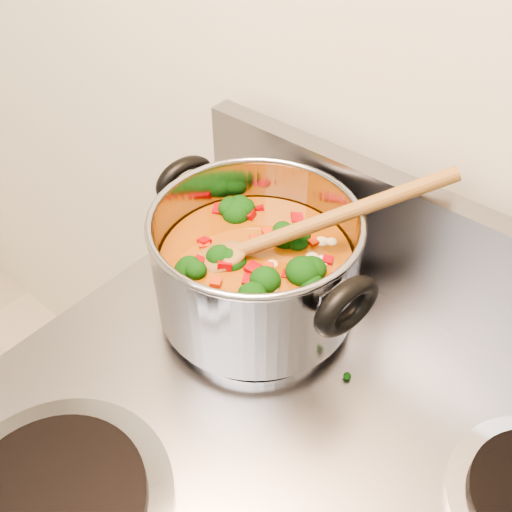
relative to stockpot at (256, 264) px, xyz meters
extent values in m
cube|color=gray|center=(0.19, 0.14, 0.00)|extent=(0.72, 0.03, 0.16)
cylinder|color=#A5A5AD|center=(0.01, -0.30, -0.07)|extent=(0.22, 0.22, 0.01)
cylinder|color=black|center=(0.01, -0.30, -0.06)|extent=(0.17, 0.17, 0.01)
cylinder|color=#A5A5AD|center=(0.01, -0.02, -0.07)|extent=(0.18, 0.18, 0.01)
cylinder|color=black|center=(0.01, -0.02, -0.06)|extent=(0.14, 0.14, 0.01)
cylinder|color=#93939A|center=(0.00, 0.00, 0.00)|extent=(0.23, 0.23, 0.12)
torus|color=#93939A|center=(0.00, 0.00, 0.07)|extent=(0.23, 0.23, 0.01)
cylinder|color=#883A0C|center=(0.00, 0.00, -0.02)|extent=(0.21, 0.21, 0.07)
torus|color=black|center=(-0.13, 0.02, 0.04)|extent=(0.03, 0.08, 0.08)
torus|color=black|center=(0.13, -0.02, 0.04)|extent=(0.03, 0.08, 0.08)
ellipsoid|color=black|center=(0.01, -0.01, 0.02)|extent=(0.04, 0.04, 0.03)
ellipsoid|color=black|center=(-0.02, 0.08, 0.02)|extent=(0.04, 0.04, 0.03)
ellipsoid|color=black|center=(0.02, 0.05, 0.02)|extent=(0.04, 0.04, 0.03)
ellipsoid|color=black|center=(0.03, 0.04, 0.02)|extent=(0.04, 0.04, 0.03)
ellipsoid|color=black|center=(-0.02, 0.09, 0.02)|extent=(0.04, 0.04, 0.03)
ellipsoid|color=black|center=(-0.02, -0.01, 0.02)|extent=(0.04, 0.04, 0.03)
ellipsoid|color=black|center=(-0.01, -0.02, 0.02)|extent=(0.04, 0.04, 0.03)
ellipsoid|color=black|center=(-0.05, 0.03, 0.02)|extent=(0.04, 0.04, 0.03)
ellipsoid|color=black|center=(-0.07, 0.05, 0.02)|extent=(0.04, 0.04, 0.03)
ellipsoid|color=#9F0505|center=(0.09, -0.02, 0.02)|extent=(0.01, 0.01, 0.01)
ellipsoid|color=#9F0505|center=(0.06, -0.01, 0.02)|extent=(0.01, 0.01, 0.01)
ellipsoid|color=#9F0505|center=(0.03, 0.06, 0.02)|extent=(0.01, 0.01, 0.01)
ellipsoid|color=#9F0505|center=(-0.06, -0.06, 0.02)|extent=(0.01, 0.01, 0.01)
ellipsoid|color=#9F0505|center=(-0.09, 0.00, 0.02)|extent=(0.01, 0.01, 0.01)
ellipsoid|color=#9F0505|center=(0.00, -0.01, 0.02)|extent=(0.01, 0.01, 0.01)
ellipsoid|color=#9F0505|center=(-0.05, -0.06, 0.02)|extent=(0.01, 0.01, 0.01)
ellipsoid|color=#9F0505|center=(-0.04, 0.00, 0.02)|extent=(0.01, 0.01, 0.01)
ellipsoid|color=#9F0505|center=(-0.07, 0.05, 0.02)|extent=(0.01, 0.01, 0.01)
ellipsoid|color=#9F0505|center=(0.06, -0.07, 0.02)|extent=(0.01, 0.01, 0.01)
ellipsoid|color=#9F0505|center=(-0.09, 0.00, 0.02)|extent=(0.01, 0.01, 0.01)
ellipsoid|color=#9F0505|center=(0.04, 0.03, 0.02)|extent=(0.01, 0.01, 0.01)
ellipsoid|color=#9F0505|center=(0.01, 0.07, 0.02)|extent=(0.01, 0.01, 0.01)
ellipsoid|color=#AA2909|center=(0.08, -0.03, 0.02)|extent=(0.01, 0.01, 0.01)
ellipsoid|color=#AA2909|center=(-0.03, 0.02, 0.02)|extent=(0.01, 0.01, 0.01)
ellipsoid|color=#AA2909|center=(0.04, -0.01, 0.02)|extent=(0.01, 0.01, 0.01)
ellipsoid|color=#AA2909|center=(0.00, 0.00, 0.02)|extent=(0.01, 0.01, 0.01)
ellipsoid|color=#AA2909|center=(-0.06, -0.01, 0.02)|extent=(0.01, 0.01, 0.01)
ellipsoid|color=#AA2909|center=(-0.06, -0.06, 0.02)|extent=(0.01, 0.01, 0.01)
ellipsoid|color=#AA2909|center=(-0.03, 0.04, 0.02)|extent=(0.01, 0.01, 0.01)
ellipsoid|color=#AA2909|center=(-0.01, 0.04, 0.02)|extent=(0.01, 0.01, 0.01)
ellipsoid|color=#AA2909|center=(-0.08, -0.05, 0.02)|extent=(0.01, 0.01, 0.01)
ellipsoid|color=#AA2909|center=(-0.03, 0.03, 0.02)|extent=(0.01, 0.01, 0.01)
ellipsoid|color=beige|center=(0.00, 0.04, 0.02)|extent=(0.02, 0.02, 0.01)
ellipsoid|color=beige|center=(0.01, -0.08, 0.02)|extent=(0.02, 0.02, 0.01)
ellipsoid|color=beige|center=(-0.07, -0.05, 0.02)|extent=(0.02, 0.02, 0.01)
ellipsoid|color=beige|center=(0.02, -0.07, 0.02)|extent=(0.02, 0.02, 0.01)
ellipsoid|color=beige|center=(0.07, -0.03, 0.02)|extent=(0.02, 0.02, 0.01)
ellipsoid|color=beige|center=(0.04, -0.08, 0.02)|extent=(0.02, 0.02, 0.01)
ellipsoid|color=beige|center=(-0.06, -0.06, 0.02)|extent=(0.02, 0.02, 0.01)
ellipsoid|color=brown|center=(-0.03, -0.03, 0.01)|extent=(0.09, 0.09, 0.05)
cylinder|color=brown|center=(0.06, 0.06, 0.06)|extent=(0.19, 0.20, 0.11)
ellipsoid|color=black|center=(-0.11, -0.14, -0.07)|extent=(0.01, 0.01, 0.01)
ellipsoid|color=black|center=(-0.13, -0.10, -0.07)|extent=(0.01, 0.01, 0.01)
ellipsoid|color=black|center=(-0.13, -0.10, -0.07)|extent=(0.01, 0.01, 0.01)
ellipsoid|color=black|center=(-0.11, 0.11, -0.07)|extent=(0.01, 0.01, 0.01)
camera|label=1|loc=(0.30, -0.36, 0.44)|focal=40.00mm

